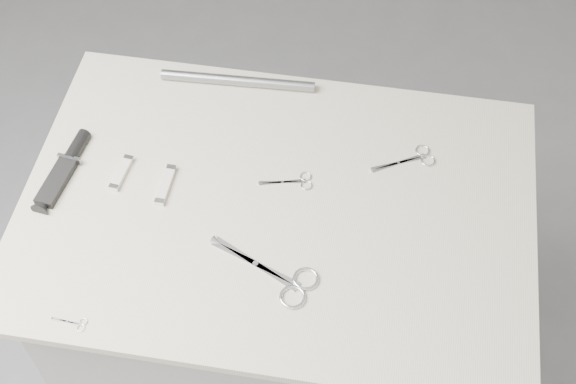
% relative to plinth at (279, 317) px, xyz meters
% --- Properties ---
extents(plinth, '(0.90, 0.60, 0.90)m').
position_rel_plinth_xyz_m(plinth, '(0.00, 0.00, 0.00)').
color(plinth, '#B2B2B0').
rests_on(plinth, ground).
extents(display_board, '(1.00, 0.70, 0.02)m').
position_rel_plinth_xyz_m(display_board, '(0.00, 0.00, 0.46)').
color(display_board, beige).
rests_on(display_board, plinth).
extents(large_shears, '(0.21, 0.13, 0.01)m').
position_rel_plinth_xyz_m(large_shears, '(0.04, -0.16, 0.47)').
color(large_shears, silver).
rests_on(large_shears, display_board).
extents(embroidery_scissors_a, '(0.13, 0.09, 0.00)m').
position_rel_plinth_xyz_m(embroidery_scissors_a, '(0.26, 0.16, 0.47)').
color(embroidery_scissors_a, silver).
rests_on(embroidery_scissors_a, display_board).
extents(embroidery_scissors_b, '(0.11, 0.05, 0.00)m').
position_rel_plinth_xyz_m(embroidery_scissors_b, '(0.03, 0.06, 0.47)').
color(embroidery_scissors_b, silver).
rests_on(embroidery_scissors_b, display_board).
extents(tiny_scissors, '(0.06, 0.03, 0.00)m').
position_rel_plinth_xyz_m(tiny_scissors, '(-0.31, -0.31, 0.47)').
color(tiny_scissors, silver).
rests_on(tiny_scissors, display_board).
extents(sheathed_knife, '(0.05, 0.19, 0.02)m').
position_rel_plinth_xyz_m(sheathed_knife, '(-0.43, 0.02, 0.48)').
color(sheathed_knife, black).
rests_on(sheathed_knife, display_board).
extents(pocket_knife_a, '(0.02, 0.10, 0.01)m').
position_rel_plinth_xyz_m(pocket_knife_a, '(-0.22, 0.01, 0.48)').
color(pocket_knife_a, white).
rests_on(pocket_knife_a, display_board).
extents(pocket_knife_b, '(0.03, 0.09, 0.01)m').
position_rel_plinth_xyz_m(pocket_knife_b, '(-0.32, 0.02, 0.48)').
color(pocket_knife_b, white).
rests_on(pocket_knife_b, display_board).
extents(metal_rail, '(0.34, 0.04, 0.02)m').
position_rel_plinth_xyz_m(metal_rail, '(-0.14, 0.31, 0.48)').
color(metal_rail, gray).
rests_on(metal_rail, display_board).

